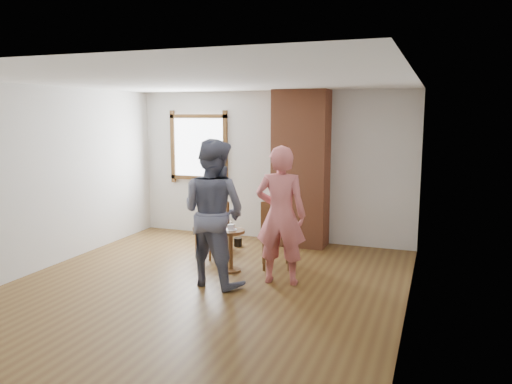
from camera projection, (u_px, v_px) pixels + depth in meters
ground at (203, 288)px, 6.40m from camera, size 5.50×5.50×0.00m
room_shell at (217, 144)px, 6.70m from camera, size 5.04×5.52×2.62m
brick_chimney at (301, 169)px, 8.31m from camera, size 0.90×0.50×2.60m
stoneware_crock at (221, 235)px, 8.20m from camera, size 0.43×0.43×0.46m
dark_pot at (238, 242)px, 8.40m from camera, size 0.17×0.17×0.14m
dining_chair_left at (215, 225)px, 7.80m from camera, size 0.54×0.54×0.87m
dining_chair_right at (276, 231)px, 7.26m from camera, size 0.56×0.56×0.93m
side_table at (231, 244)px, 7.01m from camera, size 0.40×0.40×0.60m
cake_plate at (231, 230)px, 6.98m from camera, size 0.18×0.18×0.01m
cake_slice at (231, 227)px, 6.97m from camera, size 0.08×0.07×0.06m
man at (214, 213)px, 6.42m from camera, size 1.06×0.91×1.90m
person_pink at (281, 215)px, 6.47m from camera, size 0.71×0.52×1.81m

